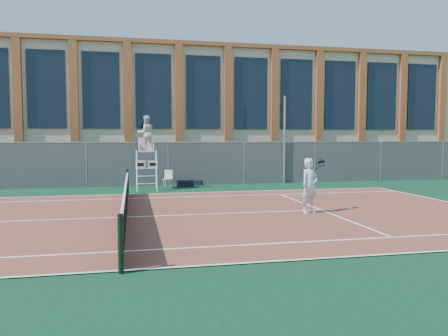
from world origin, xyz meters
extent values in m
plane|color=#233814|center=(0.00, 0.00, 0.00)|extent=(120.00, 120.00, 0.00)
cube|color=#0C341E|center=(0.00, 1.00, 0.01)|extent=(36.00, 20.00, 0.01)
cube|color=brown|center=(0.00, 0.00, 0.02)|extent=(23.77, 10.97, 0.02)
cylinder|color=black|center=(0.00, -5.60, 0.55)|extent=(0.10, 0.10, 1.10)
cylinder|color=black|center=(0.00, 5.60, 0.55)|extent=(0.10, 0.10, 1.10)
cube|color=black|center=(0.00, 0.00, 0.46)|extent=(0.03, 11.00, 0.86)
cube|color=white|center=(0.00, 0.00, 0.92)|extent=(0.06, 11.20, 0.07)
cube|color=black|center=(0.00, 10.00, 1.10)|extent=(40.00, 1.40, 2.20)
cube|color=beige|center=(0.00, 18.00, 4.00)|extent=(44.00, 10.00, 8.00)
cube|color=brown|center=(0.00, 18.00, 8.10)|extent=(45.00, 10.60, 0.25)
cylinder|color=#9EA0A5|center=(8.20, 8.70, 2.33)|extent=(0.12, 0.12, 4.66)
cylinder|color=white|center=(0.41, 6.51, 0.92)|extent=(0.05, 0.53, 1.91)
cylinder|color=white|center=(1.29, 6.51, 0.92)|extent=(0.05, 0.53, 1.91)
cylinder|color=white|center=(0.41, 7.49, 0.92)|extent=(0.05, 0.53, 1.91)
cylinder|color=white|center=(1.29, 7.49, 0.92)|extent=(0.05, 0.53, 1.91)
cube|color=white|center=(0.85, 7.00, 1.82)|extent=(0.69, 0.59, 0.06)
cube|color=white|center=(0.85, 7.27, 2.17)|extent=(0.69, 0.05, 0.59)
cube|color=white|center=(0.58, 6.61, 1.23)|extent=(0.43, 0.03, 0.33)
cube|color=white|center=(1.13, 6.61, 1.23)|extent=(0.43, 0.03, 0.33)
imported|color=silver|center=(0.85, 7.05, 2.66)|extent=(0.92, 0.80, 1.62)
cube|color=silver|center=(1.89, 7.81, 0.43)|extent=(0.52, 0.52, 0.04)
cube|color=silver|center=(1.95, 7.97, 0.66)|extent=(0.39, 0.19, 0.43)
cylinder|color=silver|center=(1.68, 7.72, 0.21)|extent=(0.03, 0.03, 0.40)
cylinder|color=silver|center=(1.98, 7.60, 0.21)|extent=(0.03, 0.03, 0.40)
cylinder|color=silver|center=(1.80, 8.02, 0.21)|extent=(0.03, 0.03, 0.40)
cylinder|color=silver|center=(2.10, 7.90, 0.21)|extent=(0.03, 0.03, 0.40)
cube|color=black|center=(2.77, 7.98, 0.18)|extent=(0.82, 0.39, 0.34)
cube|color=black|center=(3.41, 8.60, 0.13)|extent=(0.66, 0.49, 0.24)
imported|color=silver|center=(5.79, -0.45, 0.91)|extent=(0.75, 0.63, 1.77)
torus|color=#1B154F|center=(6.26, -0.21, 1.66)|extent=(0.38, 0.30, 0.30)
sphere|color=#CCE533|center=(6.36, -0.03, 1.61)|extent=(0.07, 0.07, 0.07)
camera|label=1|loc=(0.24, -13.52, 2.46)|focal=35.00mm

